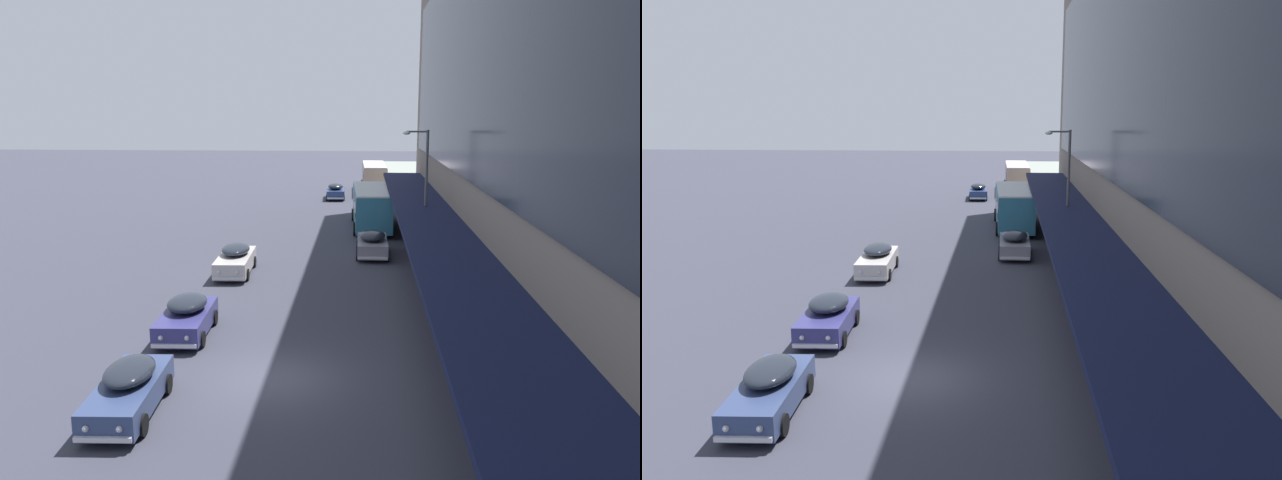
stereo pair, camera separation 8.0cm
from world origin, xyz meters
TOP-DOWN VIEW (x-y plane):
  - ground at (0.00, 0.00)m, footprint 240.00×240.00m
  - sidewalk_kerb at (11.00, 0.00)m, footprint 10.00×180.00m
  - building_facade at (10.95, 0.00)m, footprint 9.20×80.00m
  - transit_bus_kerbside_front at (3.65, 27.59)m, footprint 3.08×9.56m
  - transit_bus_kerbside_rear at (4.22, 49.32)m, footprint 2.81×9.55m
  - sedan_far_back at (3.61, 18.35)m, footprint 1.97×4.64m
  - sedan_second_mid at (-3.96, 13.58)m, footprint 2.01×5.00m
  - sedan_second_near at (-3.96, 3.91)m, footprint 2.04×4.41m
  - sedan_lead_mid at (-3.86, -2.64)m, footprint 1.92×4.56m
  - sedan_oncoming_rear at (0.24, 43.40)m, footprint 1.97×4.46m
  - pedestrian_at_kerb at (6.74, 3.47)m, footprint 0.33×0.62m
  - street_lamp at (6.45, 16.60)m, footprint 1.50×0.28m
  - fire_hydrant at (6.77, 1.02)m, footprint 0.20×0.40m

SIDE VIEW (x-z plane):
  - ground at x=0.00m, z-range 0.00..0.00m
  - sidewalk_kerb at x=11.00m, z-range 0.00..0.15m
  - fire_hydrant at x=6.77m, z-range 0.14..0.84m
  - sedan_lead_mid at x=-3.86m, z-range -0.01..1.51m
  - sedan_second_near at x=-3.96m, z-range -0.01..1.57m
  - sedan_oncoming_rear at x=0.24m, z-range -0.02..1.61m
  - sedan_second_mid at x=-3.96m, z-range -0.01..1.60m
  - sedan_far_back at x=3.61m, z-range -0.01..1.61m
  - pedestrian_at_kerb at x=6.74m, z-range 0.25..2.11m
  - transit_bus_kerbside_front at x=3.65m, z-range 0.24..3.31m
  - transit_bus_kerbside_rear at x=4.22m, z-range 0.24..3.33m
  - street_lamp at x=6.45m, z-range 0.73..8.33m
  - building_facade at x=10.95m, z-range -0.03..20.60m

